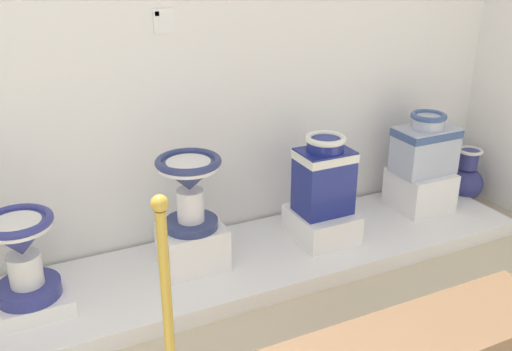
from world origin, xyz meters
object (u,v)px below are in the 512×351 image
(plinth_block_pale_glazed, at_px, (31,303))
(antique_toilet_tall_cobalt, at_px, (425,144))
(antique_toilet_pale_glazed, at_px, (21,248))
(antique_toilet_central_ornate, at_px, (324,173))
(plinth_block_tall_cobalt, at_px, (420,189))
(stanchion_post_near_left, at_px, (170,350))
(plinth_block_squat_floral, at_px, (192,247))
(decorative_vase_spare, at_px, (466,180))
(info_placard_second, at_px, (164,21))
(antique_toilet_squat_floral, at_px, (189,181))
(plinth_block_central_ornate, at_px, (322,224))

(plinth_block_pale_glazed, distance_m, antique_toilet_tall_cobalt, 2.56)
(antique_toilet_pale_glazed, distance_m, antique_toilet_central_ornate, 1.70)
(plinth_block_pale_glazed, bearing_deg, plinth_block_tall_cobalt, 2.21)
(antique_toilet_central_ornate, xyz_separation_m, stanchion_post_near_left, (-1.24, -0.88, -0.19))
(antique_toilet_central_ornate, bearing_deg, plinth_block_pale_glazed, -179.29)
(antique_toilet_central_ornate, height_order, antique_toilet_tall_cobalt, antique_toilet_tall_cobalt)
(plinth_block_pale_glazed, distance_m, antique_toilet_pale_glazed, 0.31)
(plinth_block_squat_floral, distance_m, decorative_vase_spare, 2.14)
(antique_toilet_central_ornate, xyz_separation_m, plinth_block_tall_cobalt, (0.83, 0.08, -0.29))
(antique_toilet_central_ornate, distance_m, info_placard_second, 1.26)
(antique_toilet_squat_floral, distance_m, info_placard_second, 0.87)
(antique_toilet_central_ornate, bearing_deg, info_placard_second, 154.08)
(plinth_block_central_ornate, relative_size, stanchion_post_near_left, 0.39)
(info_placard_second, bearing_deg, antique_toilet_tall_cobalt, -10.90)
(plinth_block_central_ornate, xyz_separation_m, stanchion_post_near_left, (-1.24, -0.88, 0.14))
(antique_toilet_tall_cobalt, height_order, info_placard_second, info_placard_second)
(antique_toilet_central_ornate, bearing_deg, antique_toilet_tall_cobalt, 5.27)
(plinth_block_pale_glazed, xyz_separation_m, plinth_block_central_ornate, (1.69, 0.02, 0.04))
(plinth_block_central_ornate, bearing_deg, antique_toilet_squat_floral, 178.33)
(antique_toilet_pale_glazed, bearing_deg, antique_toilet_tall_cobalt, 2.21)
(plinth_block_pale_glazed, xyz_separation_m, antique_toilet_pale_glazed, (-0.00, 0.00, 0.31))
(antique_toilet_squat_floral, distance_m, plinth_block_tall_cobalt, 1.71)
(plinth_block_central_ornate, height_order, antique_toilet_central_ornate, antique_toilet_central_ornate)
(plinth_block_squat_floral, bearing_deg, antique_toilet_tall_cobalt, 1.81)
(antique_toilet_central_ornate, bearing_deg, plinth_block_central_ornate, -90.00)
(decorative_vase_spare, bearing_deg, antique_toilet_pale_glazed, -177.11)
(info_placard_second, xyz_separation_m, decorative_vase_spare, (2.11, -0.26, -1.22))
(plinth_block_squat_floral, height_order, info_placard_second, info_placard_second)
(plinth_block_pale_glazed, distance_m, plinth_block_central_ornate, 1.69)
(plinth_block_central_ornate, relative_size, info_placard_second, 2.97)
(antique_toilet_central_ornate, xyz_separation_m, decorative_vase_spare, (1.31, 0.13, -0.34))
(plinth_block_squat_floral, distance_m, plinth_block_central_ornate, 0.83)
(plinth_block_pale_glazed, bearing_deg, stanchion_post_near_left, -62.31)
(antique_toilet_tall_cobalt, height_order, decorative_vase_spare, antique_toilet_tall_cobalt)
(info_placard_second, height_order, decorative_vase_spare, info_placard_second)
(antique_toilet_pale_glazed, xyz_separation_m, plinth_block_squat_floral, (0.86, 0.05, -0.23))
(antique_toilet_tall_cobalt, bearing_deg, antique_toilet_central_ornate, -174.73)
(plinth_block_pale_glazed, height_order, plinth_block_central_ornate, plinth_block_central_ornate)
(plinth_block_squat_floral, height_order, antique_toilet_squat_floral, antique_toilet_squat_floral)
(antique_toilet_squat_floral, distance_m, plinth_block_central_ornate, 0.94)
(stanchion_post_near_left, bearing_deg, antique_toilet_squat_floral, 65.43)
(antique_toilet_central_ornate, bearing_deg, decorative_vase_spare, 5.70)
(antique_toilet_central_ornate, height_order, plinth_block_tall_cobalt, antique_toilet_central_ornate)
(plinth_block_central_ornate, distance_m, stanchion_post_near_left, 1.53)
(stanchion_post_near_left, bearing_deg, antique_toilet_pale_glazed, 117.69)
(plinth_block_central_ornate, bearing_deg, decorative_vase_spare, 5.70)
(antique_toilet_squat_floral, distance_m, antique_toilet_tall_cobalt, 1.66)
(antique_toilet_central_ornate, xyz_separation_m, info_placard_second, (-0.81, 0.39, 0.88))
(antique_toilet_central_ornate, relative_size, decorative_vase_spare, 1.15)
(plinth_block_pale_glazed, height_order, antique_toilet_squat_floral, antique_toilet_squat_floral)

